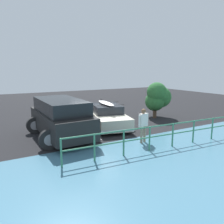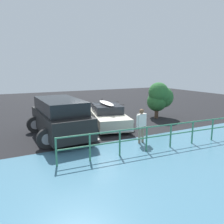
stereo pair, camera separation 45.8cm
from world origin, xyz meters
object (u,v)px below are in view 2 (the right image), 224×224
object	(u,v)px
suv_car	(60,117)
person_bystander	(141,123)
bush_near_left	(159,98)
sedan_car	(107,116)

from	to	relation	value
suv_car	person_bystander	bearing A→B (deg)	139.37
suv_car	bush_near_left	xyz separation A→B (m)	(-7.17, -1.23, 0.40)
sedan_car	suv_car	size ratio (longest dim) A/B	0.95
person_bystander	bush_near_left	size ratio (longest dim) A/B	0.64
suv_car	person_bystander	world-z (taller)	suv_car
person_bystander	bush_near_left	bearing A→B (deg)	-136.63
suv_car	person_bystander	xyz separation A→B (m)	(-3.07, 2.64, -0.04)
sedan_car	bush_near_left	bearing A→B (deg)	-175.02
sedan_car	person_bystander	size ratio (longest dim) A/B	2.92
sedan_car	bush_near_left	size ratio (longest dim) A/B	1.87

